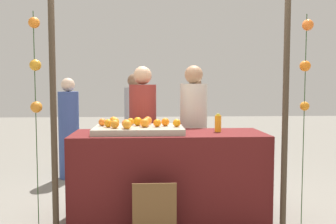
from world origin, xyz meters
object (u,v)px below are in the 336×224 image
at_px(stall_counter, 169,176).
at_px(juice_bottle, 218,123).
at_px(vendor_right, 193,137).
at_px(chalkboard_sign, 154,213).
at_px(orange_1, 113,121).
at_px(orange_0, 165,122).
at_px(vendor_left, 143,138).

bearing_deg(stall_counter, juice_bottle, 4.10).
relative_size(juice_bottle, vendor_right, 0.12).
distance_m(stall_counter, chalkboard_sign, 0.61).
bearing_deg(chalkboard_sign, orange_1, 117.35).
bearing_deg(juice_bottle, vendor_right, 106.82).
xyz_separation_m(stall_counter, orange_1, (-0.58, 0.26, 0.55)).
distance_m(orange_0, orange_1, 0.59).
height_order(juice_bottle, chalkboard_sign, juice_bottle).
xyz_separation_m(stall_counter, chalkboard_sign, (-0.16, -0.56, -0.19)).
distance_m(stall_counter, orange_1, 0.84).
relative_size(stall_counter, vendor_right, 1.22).
bearing_deg(juice_bottle, chalkboard_sign, -138.74).
distance_m(stall_counter, orange_0, 0.55).
xyz_separation_m(stall_counter, juice_bottle, (0.51, 0.04, 0.53)).
relative_size(orange_1, vendor_left, 0.05).
bearing_deg(orange_0, chalkboard_sign, -101.66).
bearing_deg(chalkboard_sign, juice_bottle, 41.26).
distance_m(orange_0, vendor_right, 0.71).
xyz_separation_m(orange_1, juice_bottle, (1.10, -0.23, -0.01)).
xyz_separation_m(chalkboard_sign, vendor_right, (0.50, 1.19, 0.49)).
height_order(orange_1, vendor_right, vendor_right).
height_order(orange_0, vendor_left, vendor_left).
bearing_deg(vendor_right, juice_bottle, -73.18).
bearing_deg(vendor_left, orange_0, -67.09).
bearing_deg(vendor_left, chalkboard_sign, -84.72).
bearing_deg(vendor_right, vendor_left, 179.26).
relative_size(stall_counter, juice_bottle, 10.37).
bearing_deg(stall_counter, orange_1, 155.66).
xyz_separation_m(orange_1, chalkboard_sign, (0.42, -0.82, -0.74)).
relative_size(orange_1, chalkboard_sign, 0.16).
bearing_deg(juice_bottle, orange_1, 168.29).
relative_size(orange_1, vendor_right, 0.05).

